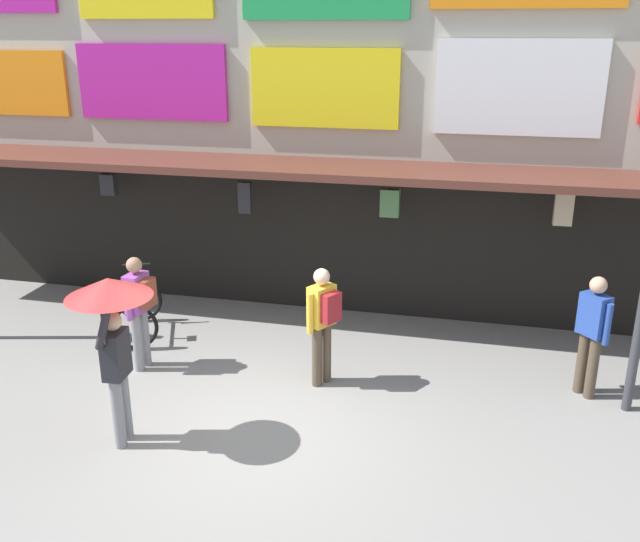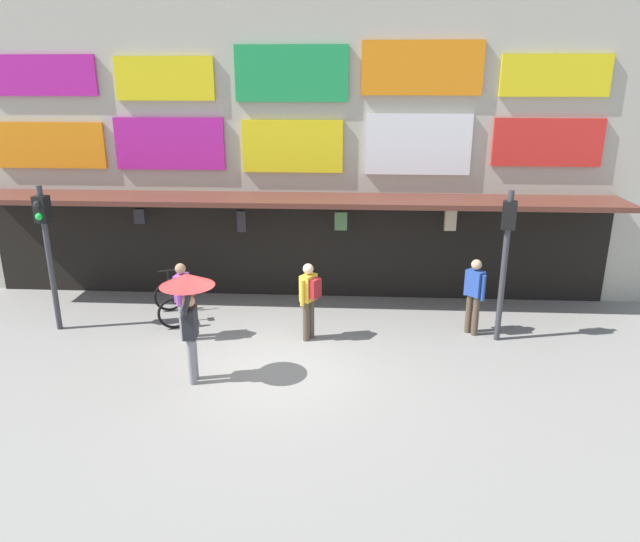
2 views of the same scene
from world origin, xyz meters
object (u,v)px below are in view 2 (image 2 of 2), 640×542
object	(u,v)px
pedestrian_in_green	(309,296)
bicycle_parked	(171,303)
pedestrian_in_yellow	(184,295)
pedestrian_with_umbrella	(188,297)
traffic_light_near	(46,235)
pedestrian_in_red	(474,293)
traffic_light_far	(506,242)

from	to	relation	value
pedestrian_in_green	bicycle_parked	bearing A→B (deg)	164.33
pedestrian_in_yellow	pedestrian_with_umbrella	size ratio (longest dim) A/B	0.81
pedestrian_with_umbrella	pedestrian_in_green	size ratio (longest dim) A/B	1.24
traffic_light_near	bicycle_parked	xyz separation A→B (m)	(2.34, 0.70, -1.75)
pedestrian_in_red	pedestrian_with_umbrella	bearing A→B (deg)	-155.82
bicycle_parked	pedestrian_in_yellow	xyz separation A→B (m)	(0.62, -1.04, 0.59)
pedestrian_in_green	traffic_light_far	bearing A→B (deg)	3.31
traffic_light_near	traffic_light_far	world-z (taller)	same
bicycle_parked	pedestrian_in_red	distance (m)	6.76
traffic_light_far	pedestrian_with_umbrella	bearing A→B (deg)	-159.93
traffic_light_far	pedestrian_with_umbrella	xyz separation A→B (m)	(-5.95, -2.17, -0.50)
pedestrian_with_umbrella	pedestrian_in_green	distance (m)	2.85
bicycle_parked	pedestrian_in_green	distance (m)	3.42
pedestrian_in_red	pedestrian_in_yellow	bearing A→B (deg)	-174.09
pedestrian_in_yellow	pedestrian_with_umbrella	world-z (taller)	pedestrian_with_umbrella
traffic_light_near	bicycle_parked	size ratio (longest dim) A/B	2.38
traffic_light_far	bicycle_parked	xyz separation A→B (m)	(-7.22, 0.68, -1.75)
pedestrian_in_red	traffic_light_far	bearing A→B (deg)	-29.15
traffic_light_far	bicycle_parked	bearing A→B (deg)	174.63
bicycle_parked	pedestrian_with_umbrella	bearing A→B (deg)	-66.05
bicycle_parked	pedestrian_in_yellow	world-z (taller)	pedestrian_in_yellow
pedestrian_in_yellow	pedestrian_in_green	world-z (taller)	same
pedestrian_with_umbrella	pedestrian_in_red	bearing A→B (deg)	24.18
traffic_light_near	pedestrian_in_green	bearing A→B (deg)	-2.17
pedestrian_with_umbrella	pedestrian_in_green	xyz separation A→B (m)	(1.97, 1.94, -0.66)
bicycle_parked	pedestrian_in_red	world-z (taller)	pedestrian_in_red
traffic_light_far	pedestrian_in_yellow	size ratio (longest dim) A/B	1.90
bicycle_parked	traffic_light_far	bearing A→B (deg)	-5.37
traffic_light_far	traffic_light_near	bearing A→B (deg)	-179.89
bicycle_parked	pedestrian_with_umbrella	world-z (taller)	pedestrian_with_umbrella
traffic_light_far	pedestrian_with_umbrella	size ratio (longest dim) A/B	1.54
traffic_light_near	pedestrian_in_yellow	size ratio (longest dim) A/B	1.90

